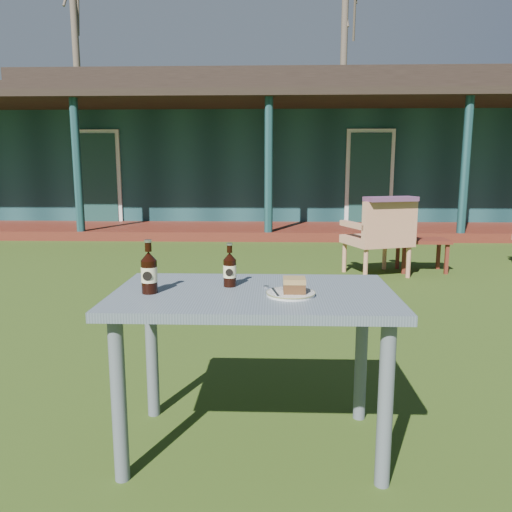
{
  "coord_description": "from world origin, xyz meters",
  "views": [
    {
      "loc": [
        0.08,
        -3.68,
        1.24
      ],
      "look_at": [
        0.0,
        -1.3,
        0.82
      ],
      "focal_mm": 35.0,
      "sensor_mm": 36.0,
      "label": 1
    }
  ],
  "objects_px": {
    "cola_bottle_far": "(149,272)",
    "side_table": "(422,244)",
    "cola_bottle_near": "(230,269)",
    "cafe_table": "(254,314)",
    "armchair_left": "(381,234)",
    "plate": "(291,293)",
    "cake_slice": "(294,285)"
  },
  "relations": [
    {
      "from": "cake_slice",
      "to": "cola_bottle_far",
      "type": "height_order",
      "value": "cola_bottle_far"
    },
    {
      "from": "cafe_table",
      "to": "side_table",
      "type": "relative_size",
      "value": 2.0
    },
    {
      "from": "armchair_left",
      "to": "side_table",
      "type": "xyz_separation_m",
      "value": [
        0.57,
        0.3,
        -0.15
      ]
    },
    {
      "from": "plate",
      "to": "side_table",
      "type": "xyz_separation_m",
      "value": [
        1.73,
        4.0,
        -0.39
      ]
    },
    {
      "from": "cola_bottle_near",
      "to": "armchair_left",
      "type": "distance_m",
      "value": 3.84
    },
    {
      "from": "cola_bottle_near",
      "to": "cafe_table",
      "type": "bearing_deg",
      "value": -37.61
    },
    {
      "from": "cafe_table",
      "to": "plate",
      "type": "distance_m",
      "value": 0.2
    },
    {
      "from": "cola_bottle_near",
      "to": "cake_slice",
      "type": "bearing_deg",
      "value": -29.15
    },
    {
      "from": "cola_bottle_near",
      "to": "cola_bottle_far",
      "type": "xyz_separation_m",
      "value": [
        -0.33,
        -0.13,
        0.01
      ]
    },
    {
      "from": "cake_slice",
      "to": "cola_bottle_near",
      "type": "relative_size",
      "value": 0.47
    },
    {
      "from": "cafe_table",
      "to": "armchair_left",
      "type": "relative_size",
      "value": 1.36
    },
    {
      "from": "armchair_left",
      "to": "plate",
      "type": "bearing_deg",
      "value": -107.36
    },
    {
      "from": "cake_slice",
      "to": "cola_bottle_far",
      "type": "xyz_separation_m",
      "value": [
        -0.61,
        0.02,
        0.05
      ]
    },
    {
      "from": "plate",
      "to": "side_table",
      "type": "relative_size",
      "value": 0.34
    },
    {
      "from": "plate",
      "to": "cola_bottle_near",
      "type": "distance_m",
      "value": 0.31
    },
    {
      "from": "cola_bottle_far",
      "to": "plate",
      "type": "bearing_deg",
      "value": -1.8
    },
    {
      "from": "cola_bottle_near",
      "to": "armchair_left",
      "type": "relative_size",
      "value": 0.22
    },
    {
      "from": "cake_slice",
      "to": "armchair_left",
      "type": "height_order",
      "value": "armchair_left"
    },
    {
      "from": "plate",
      "to": "cafe_table",
      "type": "bearing_deg",
      "value": 156.65
    },
    {
      "from": "cake_slice",
      "to": "armchair_left",
      "type": "xyz_separation_m",
      "value": [
        1.14,
        3.71,
        -0.27
      ]
    },
    {
      "from": "cake_slice",
      "to": "armchair_left",
      "type": "relative_size",
      "value": 0.1
    },
    {
      "from": "cola_bottle_far",
      "to": "side_table",
      "type": "height_order",
      "value": "cola_bottle_far"
    },
    {
      "from": "cola_bottle_near",
      "to": "armchair_left",
      "type": "bearing_deg",
      "value": 68.15
    },
    {
      "from": "cake_slice",
      "to": "cola_bottle_near",
      "type": "bearing_deg",
      "value": 150.85
    },
    {
      "from": "armchair_left",
      "to": "cola_bottle_near",
      "type": "bearing_deg",
      "value": -111.85
    },
    {
      "from": "cola_bottle_near",
      "to": "cola_bottle_far",
      "type": "bearing_deg",
      "value": -157.86
    },
    {
      "from": "cola_bottle_near",
      "to": "side_table",
      "type": "bearing_deg",
      "value": 62.64
    },
    {
      "from": "cola_bottle_far",
      "to": "side_table",
      "type": "relative_size",
      "value": 0.38
    },
    {
      "from": "cola_bottle_near",
      "to": "side_table",
      "type": "xyz_separation_m",
      "value": [
        1.99,
        3.85,
        -0.46
      ]
    },
    {
      "from": "cola_bottle_far",
      "to": "cola_bottle_near",
      "type": "bearing_deg",
      "value": 22.14
    },
    {
      "from": "cafe_table",
      "to": "cola_bottle_far",
      "type": "bearing_deg",
      "value": -173.58
    },
    {
      "from": "cola_bottle_far",
      "to": "side_table",
      "type": "xyz_separation_m",
      "value": [
        2.32,
        3.98,
        -0.47
      ]
    }
  ]
}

